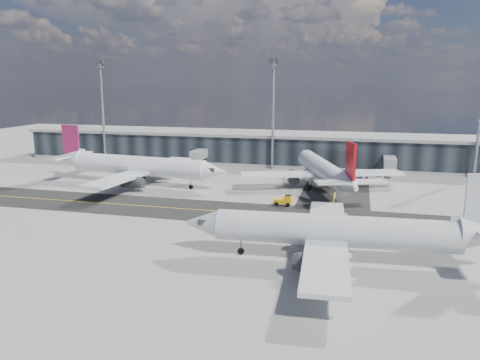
{
  "coord_description": "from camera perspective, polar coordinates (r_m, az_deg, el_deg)",
  "views": [
    {
      "loc": [
        21.98,
        -74.5,
        23.2
      ],
      "look_at": [
        0.95,
        8.69,
        5.0
      ],
      "focal_mm": 35.0,
      "sensor_mm": 36.0,
      "label": 1
    }
  ],
  "objects": [
    {
      "name": "airliner_redtail",
      "position": [
        103.0,
        10.19,
        1.13
      ],
      "size": [
        35.65,
        41.28,
        12.58
      ],
      "rotation": [
        0.0,
        0.0,
        0.34
      ],
      "color": "white",
      "rests_on": "ground"
    },
    {
      "name": "airliner_near",
      "position": [
        62.37,
        12.04,
        -6.16
      ],
      "size": [
        41.56,
        35.42,
        12.31
      ],
      "rotation": [
        0.0,
        0.0,
        1.63
      ],
      "color": "silver",
      "rests_on": "ground"
    },
    {
      "name": "baggage_tug",
      "position": [
        89.15,
        5.46,
        -2.47
      ],
      "size": [
        3.41,
        1.92,
        2.07
      ],
      "rotation": [
        0.0,
        0.0,
        -1.64
      ],
      "color": "#FFB40D",
      "rests_on": "ground"
    },
    {
      "name": "ground",
      "position": [
        81.06,
        -2.16,
        -4.66
      ],
      "size": [
        300.0,
        300.0,
        0.0
      ],
      "primitive_type": "plane",
      "color": "gray",
      "rests_on": "ground"
    },
    {
      "name": "floodlight_masts",
      "position": [
        124.68,
        4.05,
        8.46
      ],
      "size": [
        102.5,
        0.7,
        28.9
      ],
      "color": "gray",
      "rests_on": "ground"
    },
    {
      "name": "taxiway_lanes",
      "position": [
        90.16,
        2.15,
        -2.94
      ],
      "size": [
        180.0,
        63.0,
        0.03
      ],
      "color": "black",
      "rests_on": "ground"
    },
    {
      "name": "service_van",
      "position": [
        121.14,
        8.62,
        1.13
      ],
      "size": [
        4.32,
        5.45,
        1.38
      ],
      "primitive_type": "imported",
      "rotation": [
        0.0,
        0.0,
        0.48
      ],
      "color": "white",
      "rests_on": "ground"
    },
    {
      "name": "terminal_concourse",
      "position": [
        132.66,
        4.53,
        3.66
      ],
      "size": [
        152.0,
        19.8,
        8.8
      ],
      "color": "black",
      "rests_on": "ground"
    },
    {
      "name": "airliner_af",
      "position": [
        108.95,
        -12.54,
        1.69
      ],
      "size": [
        43.9,
        37.51,
        13.0
      ],
      "rotation": [
        0.0,
        0.0,
        -1.68
      ],
      "color": "white",
      "rests_on": "ground"
    }
  ]
}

